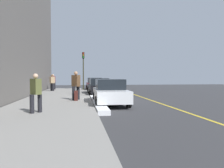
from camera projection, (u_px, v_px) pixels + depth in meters
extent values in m
plane|color=#333335|center=(105.00, 101.00, 15.42)|extent=(56.00, 56.00, 0.00)
cube|color=gray|center=(57.00, 100.00, 14.96)|extent=(28.00, 4.60, 0.15)
cube|color=gold|center=(150.00, 100.00, 15.87)|extent=(28.00, 0.14, 0.01)
cube|color=white|center=(97.00, 102.00, 13.39)|extent=(7.95, 0.56, 0.22)
cylinder|color=black|center=(103.00, 88.00, 25.34)|extent=(0.64, 0.23, 0.64)
cylinder|color=black|center=(88.00, 88.00, 25.08)|extent=(0.64, 0.23, 0.64)
cylinder|color=black|center=(100.00, 87.00, 27.95)|extent=(0.64, 0.23, 0.64)
cylinder|color=black|center=(87.00, 87.00, 27.69)|extent=(0.64, 0.23, 0.64)
cube|color=maroon|center=(95.00, 85.00, 26.51)|extent=(4.30, 1.86, 0.64)
cube|color=black|center=(94.00, 80.00, 26.70)|extent=(2.24, 1.63, 0.60)
cylinder|color=black|center=(111.00, 92.00, 18.78)|extent=(0.65, 0.24, 0.64)
cylinder|color=black|center=(91.00, 93.00, 18.50)|extent=(0.65, 0.24, 0.64)
cylinder|color=black|center=(106.00, 90.00, 21.63)|extent=(0.65, 0.24, 0.64)
cylinder|color=black|center=(89.00, 90.00, 21.34)|extent=(0.65, 0.24, 0.64)
cube|color=black|center=(99.00, 88.00, 20.05)|extent=(4.71, 1.94, 0.64)
cube|color=black|center=(99.00, 81.00, 20.26)|extent=(2.47, 1.67, 0.60)
cylinder|color=black|center=(129.00, 102.00, 11.92)|extent=(0.64, 0.23, 0.64)
cylinder|color=black|center=(97.00, 102.00, 11.71)|extent=(0.64, 0.23, 0.64)
cylinder|color=black|center=(120.00, 97.00, 14.70)|extent=(0.64, 0.23, 0.64)
cylinder|color=black|center=(95.00, 97.00, 14.48)|extent=(0.64, 0.23, 0.64)
cube|color=white|center=(110.00, 95.00, 13.19)|extent=(4.53, 1.86, 0.64)
cube|color=black|center=(110.00, 84.00, 13.40)|extent=(2.37, 1.63, 0.60)
cylinder|color=black|center=(52.00, 86.00, 26.03)|extent=(0.20, 0.20, 0.84)
cylinder|color=black|center=(55.00, 86.00, 25.92)|extent=(0.20, 0.20, 0.84)
cube|color=maroon|center=(53.00, 79.00, 25.95)|extent=(0.56, 0.48, 0.71)
sphere|color=#D8AD8C|center=(53.00, 75.00, 25.93)|extent=(0.23, 0.23, 0.23)
cylinder|color=black|center=(53.00, 87.00, 23.26)|extent=(0.19, 0.19, 0.81)
cylinder|color=black|center=(51.00, 87.00, 23.52)|extent=(0.19, 0.19, 0.81)
cube|color=tan|center=(52.00, 80.00, 23.37)|extent=(0.52, 0.55, 0.69)
sphere|color=brown|center=(52.00, 76.00, 23.35)|extent=(0.22, 0.22, 0.22)
cylinder|color=black|center=(74.00, 93.00, 14.34)|extent=(0.20, 0.20, 0.87)
cylinder|color=black|center=(78.00, 93.00, 14.68)|extent=(0.20, 0.20, 0.87)
cube|color=brown|center=(76.00, 81.00, 14.48)|extent=(0.57, 0.58, 0.74)
sphere|color=tan|center=(76.00, 73.00, 14.46)|extent=(0.24, 0.24, 0.24)
cylinder|color=black|center=(40.00, 103.00, 9.47)|extent=(0.18, 0.18, 0.78)
cylinder|color=black|center=(32.00, 104.00, 9.19)|extent=(0.18, 0.18, 0.78)
cube|color=brown|center=(36.00, 87.00, 9.31)|extent=(0.52, 0.51, 0.66)
sphere|color=#D8AD8C|center=(36.00, 76.00, 9.29)|extent=(0.21, 0.21, 0.21)
cylinder|color=#2D2D19|center=(83.00, 74.00, 25.21)|extent=(0.12, 0.12, 3.56)
cube|color=black|center=(83.00, 55.00, 25.14)|extent=(0.26, 0.26, 0.70)
sphere|color=red|center=(83.00, 53.00, 24.98)|extent=(0.14, 0.14, 0.14)
sphere|color=orange|center=(83.00, 55.00, 24.99)|extent=(0.14, 0.14, 0.14)
sphere|color=green|center=(83.00, 57.00, 25.00)|extent=(0.14, 0.14, 0.14)
cube|color=#471E19|center=(76.00, 96.00, 13.99)|extent=(0.34, 0.22, 0.63)
cylinder|color=#4C4C4C|center=(76.00, 88.00, 13.97)|extent=(0.03, 0.03, 0.36)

